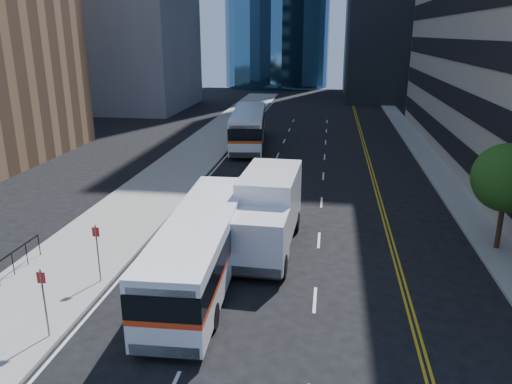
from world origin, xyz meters
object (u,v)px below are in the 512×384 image
bus_rear (249,127)px  box_truck (267,211)px  street_tree (507,178)px  bus_front (202,246)px

bus_rear → box_truck: box_truck is taller
bus_rear → street_tree: bearing=-60.4°
box_truck → bus_front: bearing=-118.5°
bus_front → bus_rear: bus_rear is taller
box_truck → bus_rear: bearing=103.4°
bus_front → street_tree: bearing=19.1°
street_tree → bus_rear: 26.67m
street_tree → bus_front: street_tree is taller
street_tree → bus_rear: (-15.60, 21.55, -1.86)m
bus_front → box_truck: bearing=57.5°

